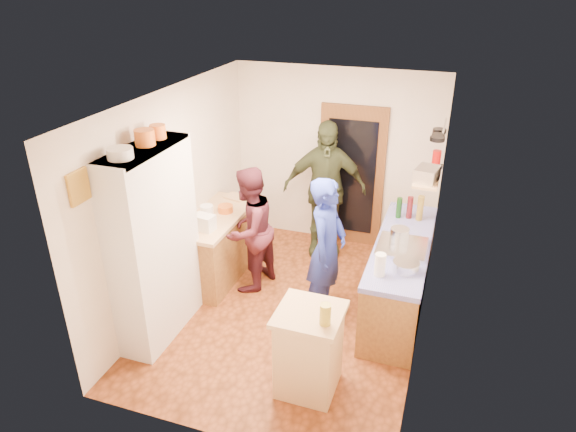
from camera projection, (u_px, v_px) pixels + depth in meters
The scene contains 44 objects.
floor at pixel (292, 310), 6.31m from camera, with size 3.00×4.00×0.02m, color brown.
ceiling at pixel (293, 98), 5.16m from camera, with size 3.00×4.00×0.02m, color silver.
wall_back at pixel (336, 158), 7.45m from camera, with size 3.00×0.02×2.60m, color silver.
wall_front at pixel (213, 320), 4.02m from camera, with size 3.00×0.02×2.60m, color silver.
wall_left at pixel (174, 197), 6.17m from camera, with size 0.02×4.00×2.60m, color silver.
wall_right at pixel (431, 235), 5.30m from camera, with size 0.02×4.00×2.60m, color silver.
door_frame at pixel (351, 177), 7.45m from camera, with size 0.95×0.06×2.10m, color brown.
door_glass at pixel (351, 178), 7.42m from camera, with size 0.70×0.02×1.70m, color black.
hutch_body at pixel (155, 245), 5.51m from camera, with size 0.40×1.20×2.20m, color silver.
hutch_top_shelf at pixel (142, 149), 5.04m from camera, with size 0.40×1.14×0.04m, color silver.
plate_stack at pixel (120, 153), 4.71m from camera, with size 0.24×0.24×0.10m, color white.
orange_pot_a at pixel (145, 138), 5.05m from camera, with size 0.20×0.20×0.16m, color orange.
orange_pot_b at pixel (158, 132), 5.26m from camera, with size 0.16×0.16×0.14m, color orange.
left_counter_base at pixel (218, 247), 6.84m from camera, with size 0.60×1.40×0.85m, color #A17231.
left_counter_top at pixel (216, 217), 6.65m from camera, with size 0.64×1.44×0.05m, color tan.
toaster at pixel (204, 222), 6.24m from camera, with size 0.26×0.17×0.19m, color white.
kettle at pixel (207, 212), 6.50m from camera, with size 0.17×0.17×0.19m, color white.
orange_bowl at pixel (225, 209), 6.71m from camera, with size 0.20×0.20×0.09m, color orange.
chopping_board at pixel (236, 197), 7.14m from camera, with size 0.30×0.22×0.03m, color tan.
right_counter_base at pixel (399, 277), 6.20m from camera, with size 0.60×2.20×0.84m, color #A17231.
right_counter_top at pixel (403, 244), 6.00m from camera, with size 0.62×2.22×0.06m, color #1B1EB8.
hob at pixel (402, 247), 5.85m from camera, with size 0.55×0.58×0.04m, color silver.
pot_on_hob at pixel (400, 234), 5.93m from camera, with size 0.22×0.22×0.14m, color silver.
bottle_a at pixel (399, 208), 6.52m from camera, with size 0.07×0.07×0.27m, color #143F14.
bottle_b at pixel (410, 207), 6.51m from camera, with size 0.07×0.07×0.29m, color #591419.
bottle_c at pixel (420, 208), 6.45m from camera, with size 0.08×0.08×0.33m, color olive.
paper_towel at pixel (380, 265), 5.29m from camera, with size 0.11×0.11×0.25m, color white.
mixing_bowl at pixel (406, 266), 5.40m from camera, with size 0.28×0.28×0.11m, color silver.
island_base at pixel (309, 352), 4.97m from camera, with size 0.55×0.55×0.86m, color tan.
island_top at pixel (310, 314), 4.77m from camera, with size 0.62×0.62×0.05m, color tan.
cutting_board at pixel (306, 309), 4.82m from camera, with size 0.35×0.28×0.02m, color white.
oil_jar at pixel (325, 314), 4.56m from camera, with size 0.10×0.10×0.21m, color #AD9E2D.
pan_rail at pixel (445, 125), 6.29m from camera, with size 0.02×0.02×0.65m, color silver.
pan_hang_a at pixel (437, 139), 6.21m from camera, with size 0.18×0.18×0.05m, color black.
pan_hang_b at pixel (438, 136), 6.39m from camera, with size 0.16×0.16×0.05m, color black.
pan_hang_c at pixel (439, 131), 6.56m from camera, with size 0.17×0.17×0.05m, color black.
wall_shelf at pixel (426, 182), 5.55m from camera, with size 0.26×0.42×0.03m, color tan.
radio at pixel (427, 174), 5.51m from camera, with size 0.22×0.30×0.15m, color silver.
ext_bracket at pixel (440, 166), 6.69m from camera, with size 0.06×0.10×0.04m, color black.
fire_extinguisher at pixel (436, 162), 6.69m from camera, with size 0.11×0.11×0.32m, color red.
picture_frame at pixel (79, 187), 4.51m from camera, with size 0.03×0.25×0.30m, color gold.
person_hob at pixel (329, 251), 5.87m from camera, with size 0.63×0.42×1.74m, color #2232A0.
person_left at pixel (253, 229), 6.46m from camera, with size 0.80×0.62×1.64m, color #481B25.
person_back at pixel (326, 189), 7.19m from camera, with size 1.16×0.48×1.98m, color #323921.
Camera 1 is at (1.60, -4.91, 3.79)m, focal length 32.00 mm.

